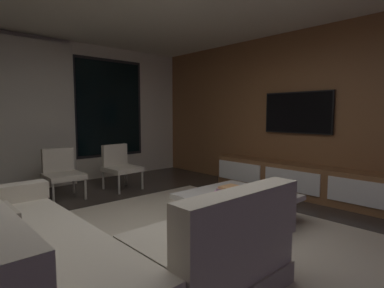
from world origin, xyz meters
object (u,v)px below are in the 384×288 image
accent_chair_near_window (120,164)px  accent_chair_by_curtain (62,171)px  mounted_tv (297,113)px  sectional_couch (79,254)px  media_console (301,181)px  book_stack_on_coffee_table (229,190)px  coffee_table (237,208)px

accent_chair_near_window → accent_chair_by_curtain: size_ratio=1.00×
accent_chair_by_curtain → mounted_tv: bearing=-37.6°
sectional_couch → accent_chair_by_curtain: size_ratio=3.21×
media_console → accent_chair_near_window: bearing=127.0°
sectional_couch → book_stack_on_coffee_table: size_ratio=8.66×
book_stack_on_coffee_table → sectional_couch: bearing=-174.4°
book_stack_on_coffee_table → media_console: bearing=1.2°
accent_chair_near_window → book_stack_on_coffee_table: bearing=-88.6°
coffee_table → media_console: (1.71, 0.09, 0.06)m
accent_chair_near_window → mounted_tv: bearing=-48.1°
media_console → mounted_tv: (0.18, 0.20, 1.10)m
coffee_table → media_console: size_ratio=0.37×
accent_chair_by_curtain → mounted_tv: size_ratio=0.66×
mounted_tv → coffee_table: bearing=-171.4°
coffee_table → book_stack_on_coffee_table: (-0.09, 0.05, 0.23)m
coffee_table → accent_chair_near_window: (-0.15, 2.56, 0.25)m
sectional_couch → media_console: size_ratio=0.81×
accent_chair_by_curtain → media_console: bearing=-41.7°
accent_chair_by_curtain → media_console: 3.81m
accent_chair_by_curtain → coffee_table: bearing=-66.5°
accent_chair_near_window → accent_chair_by_curtain: same height
sectional_couch → coffee_table: sectional_couch is taller
accent_chair_near_window → media_console: size_ratio=0.25×
media_console → book_stack_on_coffee_table: bearing=-178.8°
sectional_couch → coffee_table: size_ratio=2.16×
book_stack_on_coffee_table → mounted_tv: 2.20m
book_stack_on_coffee_table → accent_chair_near_window: 2.51m
accent_chair_near_window → accent_chair_by_curtain: (-0.99, 0.06, 0.00)m
coffee_table → media_console: media_console is taller
coffee_table → accent_chair_near_window: accent_chair_near_window is taller
coffee_table → accent_chair_by_curtain: (-1.14, 2.62, 0.25)m
coffee_table → mounted_tv: 2.24m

